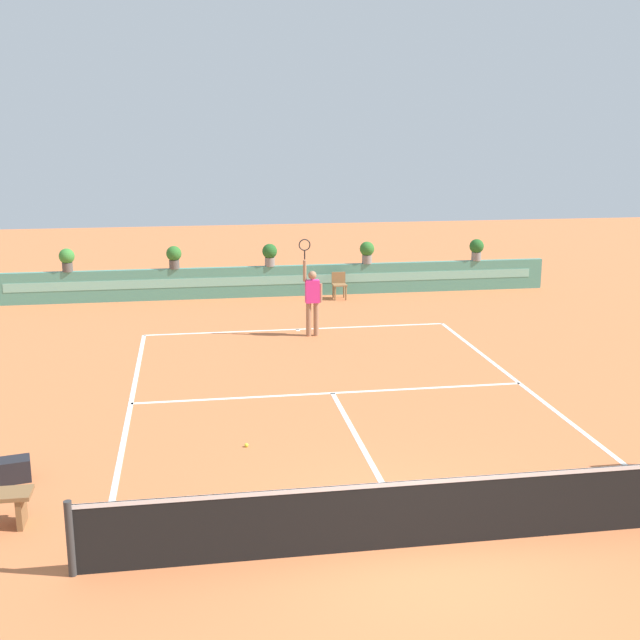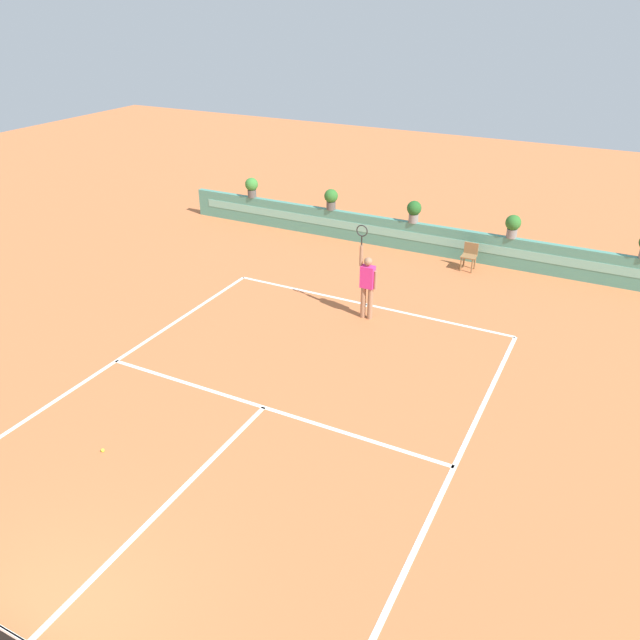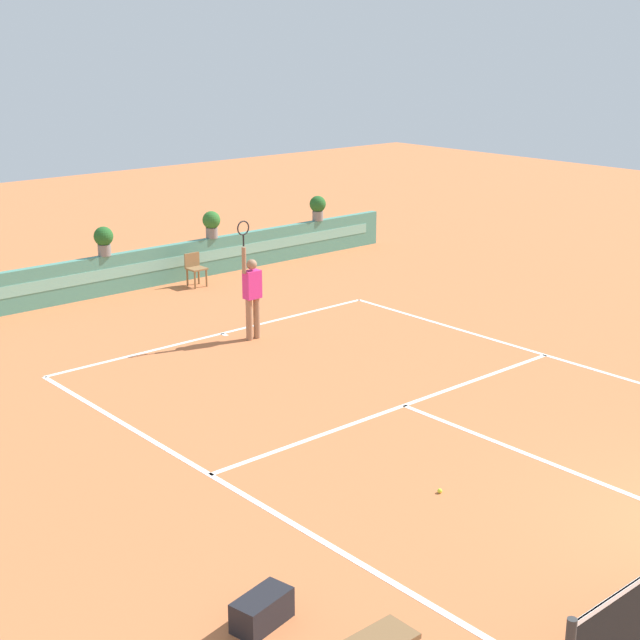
{
  "view_description": "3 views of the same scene",
  "coord_description": "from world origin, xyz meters",
  "px_view_note": "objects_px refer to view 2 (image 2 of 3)",
  "views": [
    {
      "loc": [
        -2.83,
        -9.42,
        5.44
      ],
      "look_at": [
        0.12,
        8.78,
        1.0
      ],
      "focal_mm": 45.56,
      "sensor_mm": 36.0,
      "label": 1
    },
    {
      "loc": [
        5.94,
        -2.64,
        7.75
      ],
      "look_at": [
        0.12,
        8.78,
        1.0
      ],
      "focal_mm": 34.96,
      "sensor_mm": 36.0,
      "label": 2
    },
    {
      "loc": [
        -11.17,
        -4.15,
        6.22
      ],
      "look_at": [
        0.12,
        8.78,
        1.0
      ],
      "focal_mm": 52.78,
      "sensor_mm": 36.0,
      "label": 3
    }
  ],
  "objects_px": {
    "tennis_ball_near_baseline": "(103,450)",
    "potted_plant_left": "(331,198)",
    "potted_plant_right": "(513,225)",
    "potted_plant_centre": "(414,210)",
    "potted_plant_far_left": "(252,186)",
    "ball_kid_chair": "(469,255)",
    "tennis_player": "(367,282)"
  },
  "relations": [
    {
      "from": "tennis_ball_near_baseline",
      "to": "potted_plant_left",
      "type": "height_order",
      "value": "potted_plant_left"
    },
    {
      "from": "tennis_ball_near_baseline",
      "to": "potted_plant_right",
      "type": "relative_size",
      "value": 0.09
    },
    {
      "from": "potted_plant_centre",
      "to": "potted_plant_far_left",
      "type": "distance_m",
      "value": 6.31
    },
    {
      "from": "tennis_ball_near_baseline",
      "to": "potted_plant_far_left",
      "type": "height_order",
      "value": "potted_plant_far_left"
    },
    {
      "from": "ball_kid_chair",
      "to": "potted_plant_right",
      "type": "bearing_deg",
      "value": 34.65
    },
    {
      "from": "tennis_ball_near_baseline",
      "to": "ball_kid_chair",
      "type": "bearing_deg",
      "value": 72.06
    },
    {
      "from": "potted_plant_left",
      "to": "potted_plant_right",
      "type": "xyz_separation_m",
      "value": [
        6.25,
        0.0,
        0.0
      ]
    },
    {
      "from": "ball_kid_chair",
      "to": "tennis_ball_near_baseline",
      "type": "distance_m",
      "value": 12.49
    },
    {
      "from": "tennis_player",
      "to": "potted_plant_left",
      "type": "bearing_deg",
      "value": 124.67
    },
    {
      "from": "potted_plant_left",
      "to": "potted_plant_centre",
      "type": "distance_m",
      "value": 3.04
    },
    {
      "from": "tennis_ball_near_baseline",
      "to": "potted_plant_right",
      "type": "height_order",
      "value": "potted_plant_right"
    },
    {
      "from": "potted_plant_left",
      "to": "potted_plant_far_left",
      "type": "bearing_deg",
      "value": 180.0
    },
    {
      "from": "potted_plant_right",
      "to": "potted_plant_far_left",
      "type": "distance_m",
      "value": 9.52
    },
    {
      "from": "potted_plant_centre",
      "to": "tennis_player",
      "type": "bearing_deg",
      "value": -83.65
    },
    {
      "from": "tennis_player",
      "to": "tennis_ball_near_baseline",
      "type": "xyz_separation_m",
      "value": [
        -2.28,
        -7.37,
        -1.02
      ]
    },
    {
      "from": "tennis_player",
      "to": "potted_plant_far_left",
      "type": "height_order",
      "value": "tennis_player"
    },
    {
      "from": "potted_plant_left",
      "to": "tennis_ball_near_baseline",
      "type": "bearing_deg",
      "value": -83.92
    },
    {
      "from": "tennis_ball_near_baseline",
      "to": "potted_plant_far_left",
      "type": "relative_size",
      "value": 0.09
    },
    {
      "from": "potted_plant_right",
      "to": "potted_plant_centre",
      "type": "height_order",
      "value": "same"
    },
    {
      "from": "tennis_player",
      "to": "potted_plant_centre",
      "type": "xyz_separation_m",
      "value": [
        -0.58,
        5.24,
        0.36
      ]
    },
    {
      "from": "ball_kid_chair",
      "to": "tennis_ball_near_baseline",
      "type": "height_order",
      "value": "ball_kid_chair"
    },
    {
      "from": "ball_kid_chair",
      "to": "potted_plant_left",
      "type": "distance_m",
      "value": 5.32
    },
    {
      "from": "ball_kid_chair",
      "to": "tennis_player",
      "type": "xyz_separation_m",
      "value": [
        -1.56,
        -4.51,
        0.57
      ]
    },
    {
      "from": "tennis_ball_near_baseline",
      "to": "potted_plant_right",
      "type": "distance_m",
      "value": 13.6
    },
    {
      "from": "tennis_player",
      "to": "tennis_ball_near_baseline",
      "type": "distance_m",
      "value": 7.78
    },
    {
      "from": "ball_kid_chair",
      "to": "potted_plant_far_left",
      "type": "xyz_separation_m",
      "value": [
        -8.46,
        0.73,
        0.93
      ]
    },
    {
      "from": "potted_plant_right",
      "to": "potted_plant_far_left",
      "type": "bearing_deg",
      "value": 180.0
    },
    {
      "from": "ball_kid_chair",
      "to": "tennis_player",
      "type": "relative_size",
      "value": 0.33
    },
    {
      "from": "ball_kid_chair",
      "to": "potted_plant_centre",
      "type": "height_order",
      "value": "potted_plant_centre"
    },
    {
      "from": "ball_kid_chair",
      "to": "potted_plant_right",
      "type": "relative_size",
      "value": 1.17
    },
    {
      "from": "tennis_player",
      "to": "potted_plant_right",
      "type": "xyz_separation_m",
      "value": [
        2.62,
        5.24,
        0.36
      ]
    },
    {
      "from": "potted_plant_right",
      "to": "potted_plant_centre",
      "type": "xyz_separation_m",
      "value": [
        -3.21,
        0.0,
        0.0
      ]
    }
  ]
}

